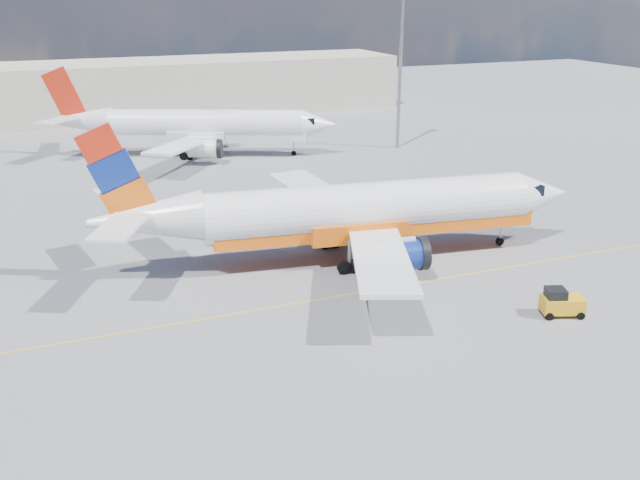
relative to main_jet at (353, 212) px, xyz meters
name	(u,v)px	position (x,y,z in m)	size (l,w,h in m)	color
ground	(334,320)	(-5.12, -8.61, -3.57)	(240.00, 240.00, 0.00)	slate
taxi_line	(316,300)	(-5.12, -5.61, -3.56)	(70.00, 0.15, 0.01)	gold
terminal_main	(169,87)	(-0.12, 66.39, 0.43)	(70.00, 14.00, 8.00)	beige
main_jet	(353,212)	(0.00, 0.00, 0.00)	(35.38, 27.69, 10.70)	white
second_jet	(197,126)	(-2.65, 36.93, -0.21)	(32.81, 24.74, 10.09)	white
gse_tug	(561,303)	(7.63, -13.12, -2.75)	(2.72, 2.20, 1.72)	black
floodlight_mast	(401,48)	(20.66, 31.97, 8.10)	(1.42, 1.42, 19.46)	gray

